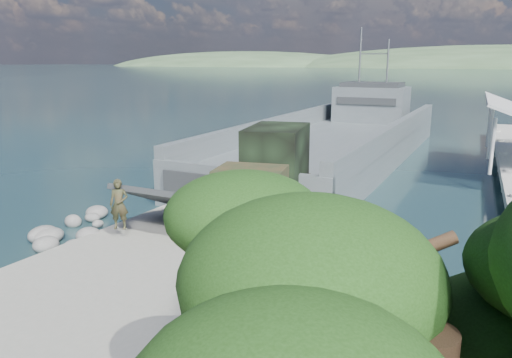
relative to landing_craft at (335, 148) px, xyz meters
name	(u,v)px	position (x,y,z in m)	size (l,w,h in m)	color
ground	(198,261)	(0.22, -21.42, -0.93)	(1400.00, 1400.00, 0.00)	#19343E
boat_ramp	(184,264)	(0.22, -22.42, -0.68)	(10.00, 18.00, 0.50)	gray
shoreline_rocks	(81,235)	(-5.98, -20.92, -0.93)	(3.20, 5.60, 0.90)	#5E5E5B
landing_craft	(335,148)	(0.00, 0.00, 0.00)	(11.27, 38.51, 11.32)	#4A5457
military_truck	(269,176)	(1.34, -16.92, 1.57)	(3.87, 8.94, 4.01)	black
soldier	(120,214)	(-3.22, -21.60, 0.59)	(0.74, 0.49, 2.04)	black
overhang_tree	(384,316)	(8.78, -32.28, 4.09)	(6.89, 6.34, 6.25)	#302313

